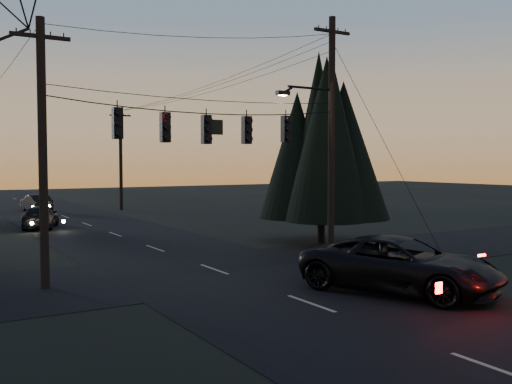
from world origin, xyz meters
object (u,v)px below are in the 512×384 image
suv_near (400,265)px  sedan_oncoming_b (36,203)px  evergreen_right (322,142)px  utility_pole_far_r (121,210)px  sedan_oncoming_a (41,217)px  utility_pole_right (331,257)px  utility_pole_left (45,288)px

suv_near → sedan_oncoming_b: bearing=74.1°
evergreen_right → sedan_oncoming_b: evergreen_right is taller
utility_pole_far_r → sedan_oncoming_a: 13.76m
evergreen_right → utility_pole_right: bearing=-122.2°
utility_pole_right → evergreen_right: evergreen_right is taller
evergreen_right → sedan_oncoming_b: 28.09m
utility_pole_right → suv_near: 6.73m
utility_pole_far_r → sedan_oncoming_b: size_ratio=2.07×
utility_pole_far_r → evergreen_right: 25.04m
utility_pole_far_r → evergreen_right: bearing=-84.8°
utility_pole_left → suv_near: (9.20, -6.27, 0.85)m
utility_pole_far_r → sedan_oncoming_a: utility_pole_far_r is taller
utility_pole_far_r → utility_pole_left: bearing=-112.3°
suv_near → sedan_oncoming_b: size_ratio=1.48×
sedan_oncoming_a → evergreen_right: bearing=147.2°
sedan_oncoming_b → suv_near: bearing=89.1°
suv_near → sedan_oncoming_a: bearing=82.3°
evergreen_right → suv_near: (-4.54, -9.83, -4.16)m
utility_pole_right → evergreen_right: bearing=57.8°
utility_pole_left → sedan_oncoming_a: utility_pole_left is taller
utility_pole_left → sedan_oncoming_a: bearing=79.9°
evergreen_right → sedan_oncoming_a: bearing=128.2°
evergreen_right → sedan_oncoming_a: evergreen_right is taller
utility_pole_far_r → sedan_oncoming_a: bearing=-128.0°
evergreen_right → suv_near: 11.60m
sedan_oncoming_b → utility_pole_left: bearing=73.0°
utility_pole_left → evergreen_right: 15.05m
utility_pole_left → suv_near: utility_pole_left is taller
utility_pole_far_r → sedan_oncoming_a: size_ratio=2.00×
evergreen_right → sedan_oncoming_a: (-10.70, 13.61, -4.28)m
utility_pole_far_r → evergreen_right: (2.24, -24.44, 5.00)m
suv_near → utility_pole_right: bearing=47.4°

